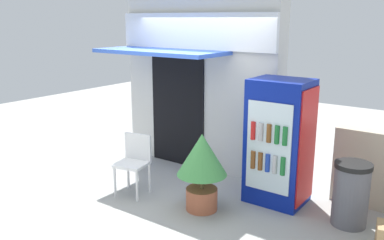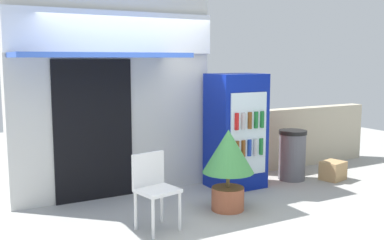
% 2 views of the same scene
% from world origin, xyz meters
% --- Properties ---
extents(ground, '(16.00, 16.00, 0.00)m').
position_xyz_m(ground, '(0.00, 0.00, 0.00)').
color(ground, '#A3A39E').
extents(storefront_building, '(2.90, 1.25, 2.90)m').
position_xyz_m(storefront_building, '(-0.22, 1.43, 1.50)').
color(storefront_building, silver).
rests_on(storefront_building, ground).
extents(drink_cooler, '(0.79, 0.69, 1.71)m').
position_xyz_m(drink_cooler, '(1.51, 0.88, 0.86)').
color(drink_cooler, navy).
rests_on(drink_cooler, ground).
extents(plastic_chair, '(0.49, 0.47, 0.87)m').
position_xyz_m(plastic_chair, '(-0.28, -0.08, 0.52)').
color(plastic_chair, white).
rests_on(plastic_chair, ground).
extents(potted_plant_near_shop, '(0.66, 0.66, 1.05)m').
position_xyz_m(potted_plant_near_shop, '(0.81, 0.04, 0.66)').
color(potted_plant_near_shop, '#AD5B3D').
rests_on(potted_plant_near_shop, ground).
extents(trash_bin, '(0.44, 0.44, 0.80)m').
position_xyz_m(trash_bin, '(2.52, 0.77, 0.40)').
color(trash_bin, '#595960').
rests_on(trash_bin, ground).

